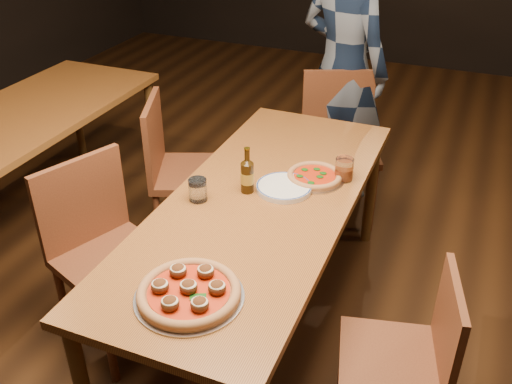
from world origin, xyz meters
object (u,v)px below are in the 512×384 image
at_px(plate_stack, 284,188).
at_px(diner, 343,68).
at_px(beer_bottle, 247,177).
at_px(pizza_meatball, 189,292).
at_px(table_left, 15,129).
at_px(chair_main_sw, 193,172).
at_px(chair_main_e, 391,359).
at_px(pizza_margherita, 314,176).
at_px(chair_main_nw, 114,260).
at_px(water_glass, 198,190).
at_px(amber_glass, 344,169).
at_px(chair_end, 340,149).
at_px(table_main, 260,213).

bearing_deg(plate_stack, diner, 93.71).
relative_size(beer_bottle, diner, 0.12).
distance_m(pizza_meatball, beer_bottle, 0.76).
relative_size(table_left, chair_main_sw, 2.05).
distance_m(chair_main_e, pizza_margherita, 0.93).
relative_size(chair_main_e, diner, 0.47).
relative_size(plate_stack, diner, 0.14).
height_order(chair_main_nw, pizza_meatball, chair_main_nw).
xyz_separation_m(water_glass, diner, (0.24, 1.58, 0.09)).
height_order(pizza_margherita, plate_stack, pizza_margherita).
distance_m(beer_bottle, amber_glass, 0.48).
bearing_deg(water_glass, pizza_margherita, 40.92).
bearing_deg(beer_bottle, pizza_meatball, -82.73).
distance_m(chair_end, water_glass, 1.33).
bearing_deg(chair_end, amber_glass, -98.41).
height_order(plate_stack, beer_bottle, beer_bottle).
distance_m(chair_end, pizza_meatball, 1.87).
bearing_deg(table_main, chair_main_e, -29.45).
height_order(table_main, beer_bottle, beer_bottle).
bearing_deg(pizza_margherita, diner, 98.95).
bearing_deg(pizza_margherita, water_glass, -139.08).
distance_m(pizza_margherita, beer_bottle, 0.34).
bearing_deg(pizza_meatball, table_main, 91.02).
bearing_deg(amber_glass, table_left, -179.18).
height_order(chair_main_e, chair_end, chair_end).
relative_size(table_left, amber_glass, 18.21).
relative_size(chair_main_e, amber_glass, 7.70).
relative_size(chair_main_e, chair_end, 0.87).
distance_m(chair_main_sw, chair_main_e, 1.64).
xyz_separation_m(chair_end, beer_bottle, (-0.17, -1.09, 0.34)).
bearing_deg(chair_main_sw, amber_glass, -124.36).
distance_m(table_left, chair_end, 1.98).
relative_size(plate_stack, amber_glass, 2.36).
xyz_separation_m(table_left, chair_main_nw, (1.11, -0.65, -0.19)).
bearing_deg(water_glass, chair_end, 74.49).
bearing_deg(beer_bottle, chair_end, 81.25).
bearing_deg(chair_main_nw, diner, 3.98).
bearing_deg(plate_stack, chair_main_sw, 150.06).
bearing_deg(water_glass, chair_main_nw, -143.28).
bearing_deg(pizza_meatball, table_left, 149.59).
distance_m(table_left, chair_main_sw, 1.10).
relative_size(chair_main_e, plate_stack, 3.26).
height_order(chair_main_e, amber_glass, amber_glass).
bearing_deg(chair_main_sw, chair_end, -71.99).
height_order(water_glass, amber_glass, amber_glass).
xyz_separation_m(plate_stack, diner, (-0.09, 1.36, 0.13)).
xyz_separation_m(table_main, diner, (-0.02, 1.48, 0.22)).
bearing_deg(pizza_meatball, plate_stack, 86.08).
bearing_deg(chair_main_sw, diner, -55.28).
xyz_separation_m(chair_main_nw, diner, (0.57, 1.83, 0.41)).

